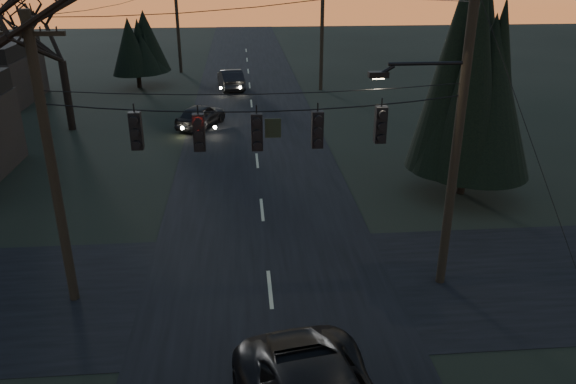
{
  "coord_description": "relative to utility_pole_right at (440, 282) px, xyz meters",
  "views": [
    {
      "loc": [
        -0.7,
        -5.07,
        9.74
      ],
      "look_at": [
        0.53,
        9.49,
        3.54
      ],
      "focal_mm": 35.0,
      "sensor_mm": 36.0,
      "label": 1
    }
  ],
  "objects": [
    {
      "name": "main_road",
      "position": [
        -5.5,
        10.0,
        0.01
      ],
      "size": [
        8.0,
        120.0,
        0.02
      ],
      "primitive_type": "cube",
      "color": "black",
      "rests_on": "ground"
    },
    {
      "name": "cross_road",
      "position": [
        -5.5,
        0.0,
        0.01
      ],
      "size": [
        60.0,
        7.0,
        0.02
      ],
      "primitive_type": "cube",
      "color": "black",
      "rests_on": "ground"
    },
    {
      "name": "utility_pole_right",
      "position": [
        0.0,
        0.0,
        0.0
      ],
      "size": [
        5.0,
        0.3,
        10.0
      ],
      "primitive_type": null,
      "color": "black",
      "rests_on": "ground"
    },
    {
      "name": "utility_pole_left",
      "position": [
        -11.5,
        0.0,
        0.0
      ],
      "size": [
        1.8,
        0.3,
        8.5
      ],
      "primitive_type": null,
      "color": "black",
      "rests_on": "ground"
    },
    {
      "name": "utility_pole_far_r",
      "position": [
        0.0,
        28.0,
        0.0
      ],
      "size": [
        1.8,
        0.3,
        8.5
      ],
      "primitive_type": null,
      "color": "black",
      "rests_on": "ground"
    },
    {
      "name": "utility_pole_far_l",
      "position": [
        -11.5,
        36.0,
        0.0
      ],
      "size": [
        0.3,
        0.3,
        8.0
      ],
      "primitive_type": null,
      "color": "black",
      "rests_on": "ground"
    },
    {
      "name": "span_signal_assembly",
      "position": [
        -5.74,
        0.0,
        5.25
      ],
      "size": [
        11.5,
        0.44,
        1.58
      ],
      "color": "black",
      "rests_on": "ground"
    },
    {
      "name": "evergreen_right",
      "position": [
        3.33,
        7.07,
        4.82
      ],
      "size": [
        4.29,
        4.29,
        8.45
      ],
      "color": "black",
      "rests_on": "ground"
    },
    {
      "name": "bare_tree_dist",
      "position": [
        -16.43,
        18.58,
        5.73
      ],
      "size": [
        7.34,
        7.34,
        8.21
      ],
      "color": "black",
      "rests_on": "ground"
    },
    {
      "name": "evergreen_dist",
      "position": [
        -14.23,
        30.06,
        3.38
      ],
      "size": [
        3.73,
        3.73,
        5.58
      ],
      "color": "black",
      "rests_on": "ground"
    },
    {
      "name": "sedan_oncoming_a",
      "position": [
        -8.7,
        18.46,
        0.7
      ],
      "size": [
        3.22,
        4.43,
        1.4
      ],
      "primitive_type": "imported",
      "rotation": [
        0.0,
        0.0,
        2.71
      ],
      "color": "black",
      "rests_on": "ground"
    },
    {
      "name": "sedan_oncoming_b",
      "position": [
        -6.98,
        28.94,
        0.76
      ],
      "size": [
        2.29,
        4.81,
        1.52
      ],
      "primitive_type": "imported",
      "rotation": [
        0.0,
        0.0,
        3.29
      ],
      "color": "black",
      "rests_on": "ground"
    }
  ]
}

